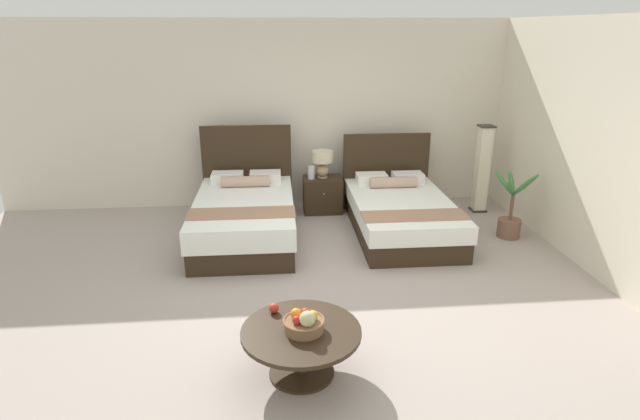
% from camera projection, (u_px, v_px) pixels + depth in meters
% --- Properties ---
extents(ground_plane, '(9.46, 9.23, 0.02)m').
position_uv_depth(ground_plane, '(336.00, 283.00, 5.62)').
color(ground_plane, '#AB9C93').
extents(wall_back, '(9.46, 0.12, 2.76)m').
position_uv_depth(wall_back, '(314.00, 115.00, 7.79)').
color(wall_back, beige).
rests_on(wall_back, ground).
extents(wall_side_right, '(0.12, 4.83, 2.76)m').
position_uv_depth(wall_side_right, '(591.00, 145.00, 5.79)').
color(wall_side_right, beige).
rests_on(wall_side_right, ground).
extents(bed_near_window, '(1.30, 2.23, 1.30)m').
position_uv_depth(bed_near_window, '(245.00, 214.00, 6.75)').
color(bed_near_window, '#312315').
rests_on(bed_near_window, ground).
extents(bed_near_corner, '(1.30, 2.19, 1.15)m').
position_uv_depth(bed_near_corner, '(400.00, 212.00, 6.94)').
color(bed_near_corner, '#312315').
rests_on(bed_near_corner, ground).
extents(nightstand, '(0.57, 0.44, 0.53)m').
position_uv_depth(nightstand, '(323.00, 195.00, 7.69)').
color(nightstand, '#312315').
rests_on(nightstand, ground).
extents(table_lamp, '(0.31, 0.31, 0.40)m').
position_uv_depth(table_lamp, '(322.00, 161.00, 7.54)').
color(table_lamp, tan).
rests_on(table_lamp, nightstand).
extents(vase, '(0.10, 0.10, 0.20)m').
position_uv_depth(vase, '(311.00, 172.00, 7.52)').
color(vase, silver).
rests_on(vase, nightstand).
extents(coffee_table, '(0.95, 0.95, 0.41)m').
position_uv_depth(coffee_table, '(301.00, 340.00, 4.03)').
color(coffee_table, '#312315').
rests_on(coffee_table, ground).
extents(fruit_bowl, '(0.33, 0.33, 0.20)m').
position_uv_depth(fruit_bowl, '(304.00, 322.00, 3.95)').
color(fruit_bowl, '#896342').
rests_on(fruit_bowl, coffee_table).
extents(loose_apple, '(0.08, 0.08, 0.08)m').
position_uv_depth(loose_apple, '(274.00, 308.00, 4.22)').
color(loose_apple, red).
rests_on(loose_apple, coffee_table).
extents(floor_lamp_corner, '(0.21, 0.21, 1.30)m').
position_uv_depth(floor_lamp_corner, '(482.00, 169.00, 7.59)').
color(floor_lamp_corner, '#352E27').
rests_on(floor_lamp_corner, ground).
extents(potted_palm, '(0.59, 0.55, 0.91)m').
position_uv_depth(potted_palm, '(510.00, 217.00, 6.75)').
color(potted_palm, brown).
rests_on(potted_palm, ground).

